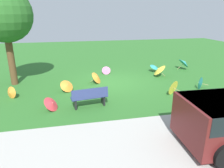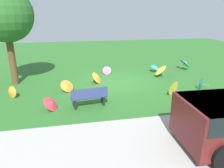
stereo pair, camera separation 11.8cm
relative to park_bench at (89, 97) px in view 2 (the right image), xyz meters
The scene contains 14 objects.
ground 3.68m from the park_bench, 119.81° to the right, with size 40.00×40.00×0.00m, color #2D6B28.
road_strip 4.13m from the park_bench, 116.18° to the left, with size 40.00×4.50×0.01m, color #B2AFA8.
park_bench is the anchor object (origin of this frame).
shade_tree 6.62m from the park_bench, 45.63° to the right, with size 2.97×2.97×5.39m.
parasol_teal_0 9.11m from the park_bench, 145.96° to the right, with size 0.92×0.95×0.90m.
parasol_teal_1 6.21m from the park_bench, behind, with size 0.68×0.71×0.68m.
parasol_orange_0 2.36m from the park_bench, 66.08° to the right, with size 0.90×0.87×0.64m.
parasol_teal_2 7.03m from the park_bench, 136.53° to the right, with size 0.85×0.85×0.60m.
parasol_orange_1 3.36m from the park_bench, 103.72° to the right, with size 0.84×0.92×0.68m.
parasol_yellow_1 4.32m from the park_bench, behind, with size 0.81×0.77×0.78m.
parasol_orange_3 4.07m from the park_bench, 25.82° to the right, with size 0.60×0.56×0.60m.
parasol_pink_2 5.33m from the park_bench, 108.38° to the right, with size 0.64×0.56×0.54m.
parasol_yellow_2 6.18m from the park_bench, 142.86° to the right, with size 0.97×1.05×0.85m.
parasol_red_2 1.63m from the park_bench, ahead, with size 0.82×0.88×0.61m.
Camera 2 is at (2.50, 11.63, 3.95)m, focal length 33.30 mm.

